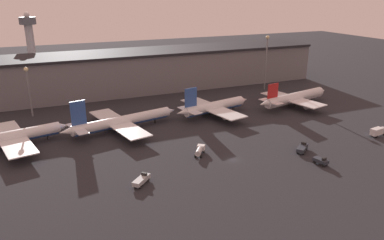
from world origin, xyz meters
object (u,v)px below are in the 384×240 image
(airplane_1, at_px, (122,121))
(service_vehicle_1, at_px, (378,131))
(airplane_3, at_px, (294,98))
(service_vehicle_0, at_px, (302,148))
(service_vehicle_3, at_px, (142,180))
(control_tower, at_px, (30,41))
(service_vehicle_2, at_px, (321,161))
(airplane_0, at_px, (15,136))
(airplane_2, at_px, (214,107))
(service_vehicle_4, at_px, (200,150))

(airplane_1, bearing_deg, service_vehicle_1, -38.97)
(airplane_3, distance_m, service_vehicle_0, 52.38)
(service_vehicle_1, bearing_deg, service_vehicle_3, 171.89)
(control_tower, bearing_deg, service_vehicle_2, -63.87)
(service_vehicle_1, xyz_separation_m, service_vehicle_3, (-89.24, -0.85, -0.49))
(airplane_0, distance_m, airplane_3, 116.46)
(service_vehicle_3, height_order, control_tower, control_tower)
(airplane_2, relative_size, service_vehicle_2, 7.67)
(airplane_3, xyz_separation_m, control_tower, (-107.28, 102.37, 18.91))
(service_vehicle_0, relative_size, control_tower, 0.18)
(service_vehicle_2, bearing_deg, airplane_2, 175.17)
(airplane_3, xyz_separation_m, service_vehicle_1, (4.76, -42.60, -2.06))
(airplane_1, distance_m, service_vehicle_1, 94.64)
(control_tower, bearing_deg, airplane_2, -55.86)
(airplane_2, height_order, service_vehicle_2, airplane_2)
(airplane_0, bearing_deg, control_tower, 72.79)
(service_vehicle_0, bearing_deg, airplane_1, 101.35)
(airplane_2, xyz_separation_m, airplane_3, (39.64, -2.60, 0.19))
(airplane_2, bearing_deg, service_vehicle_4, -134.84)
(service_vehicle_2, distance_m, service_vehicle_3, 54.35)
(airplane_1, bearing_deg, service_vehicle_2, -59.71)
(service_vehicle_3, xyz_separation_m, service_vehicle_4, (22.62, 11.43, 0.23))
(airplane_3, bearing_deg, service_vehicle_4, -164.79)
(service_vehicle_0, bearing_deg, service_vehicle_2, -134.71)
(airplane_3, xyz_separation_m, service_vehicle_3, (-84.48, -43.45, -2.56))
(service_vehicle_0, height_order, service_vehicle_2, service_vehicle_0)
(service_vehicle_4, height_order, control_tower, control_tower)
(airplane_3, height_order, service_vehicle_3, airplane_3)
(service_vehicle_4, xyz_separation_m, control_tower, (-45.42, 134.40, 21.24))
(airplane_0, height_order, service_vehicle_0, airplane_0)
(airplane_1, bearing_deg, service_vehicle_4, -73.10)
(airplane_0, xyz_separation_m, airplane_3, (116.45, 1.20, 0.24))
(airplane_1, height_order, service_vehicle_2, airplane_1)
(airplane_3, xyz_separation_m, service_vehicle_4, (-61.86, -32.02, -2.32))
(service_vehicle_1, distance_m, service_vehicle_2, 37.29)
(service_vehicle_0, height_order, service_vehicle_4, service_vehicle_0)
(airplane_1, bearing_deg, airplane_2, -8.56)
(airplane_2, xyz_separation_m, service_vehicle_3, (-44.84, -46.05, -2.37))
(airplane_2, bearing_deg, service_vehicle_0, -89.96)
(airplane_1, relative_size, airplane_2, 1.25)
(service_vehicle_1, height_order, service_vehicle_2, service_vehicle_1)
(airplane_0, bearing_deg, airplane_2, -9.32)
(airplane_0, distance_m, service_vehicle_4, 62.72)
(airplane_0, bearing_deg, service_vehicle_1, -31.01)
(service_vehicle_4, bearing_deg, airplane_0, 96.71)
(service_vehicle_2, distance_m, service_vehicle_4, 37.41)
(service_vehicle_0, xyz_separation_m, service_vehicle_2, (-1.22, -10.15, -0.04))
(airplane_2, distance_m, service_vehicle_0, 46.73)
(airplane_2, relative_size, service_vehicle_4, 5.90)
(airplane_0, bearing_deg, service_vehicle_0, -37.91)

